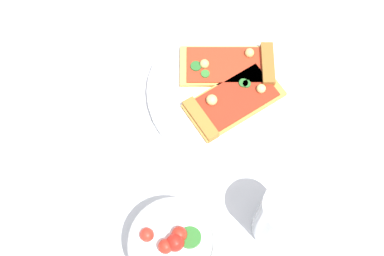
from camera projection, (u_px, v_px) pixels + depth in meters
name	position (u px, v px, depth m)	size (l,w,h in m)	color
ground_plane	(226.00, 99.00, 0.86)	(2.40, 2.40, 0.00)	silver
plate	(227.00, 92.00, 0.85)	(0.26, 0.26, 0.01)	white
pizza_slice_near	(230.00, 102.00, 0.83)	(0.17, 0.11, 0.02)	gold
pizza_slice_far	(234.00, 66.00, 0.86)	(0.16, 0.16, 0.02)	#E5B256
salad_bowl	(174.00, 245.00, 0.73)	(0.13, 0.13, 0.08)	white
soda_glass	(281.00, 218.00, 0.72)	(0.07, 0.07, 0.13)	silver
paper_napkin	(105.00, 4.00, 0.93)	(0.10, 0.16, 0.00)	white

